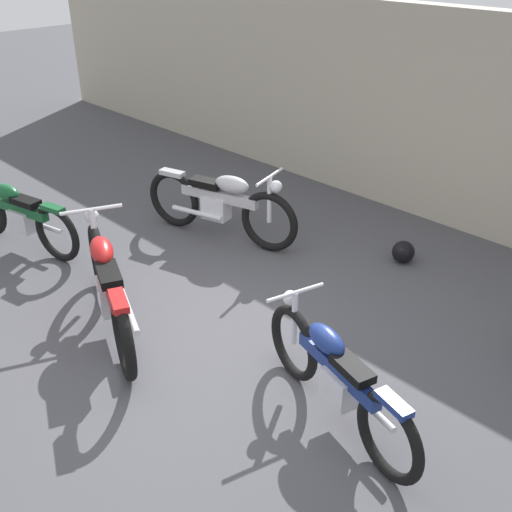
% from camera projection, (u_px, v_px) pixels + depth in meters
% --- Properties ---
extents(ground_plane, '(40.00, 40.00, 0.00)m').
position_uv_depth(ground_plane, '(214.00, 348.00, 5.68)').
color(ground_plane, '#47474C').
extents(building_wall, '(18.00, 0.30, 2.67)m').
position_uv_depth(building_wall, '(455.00, 121.00, 7.56)').
color(building_wall, '#B2A893').
rests_on(building_wall, ground_plane).
extents(helmet, '(0.27, 0.27, 0.27)m').
position_uv_depth(helmet, '(403.00, 252.00, 7.07)').
color(helmet, black).
rests_on(helmet, ground_plane).
extents(motorcycle_blue, '(1.88, 0.74, 0.87)m').
position_uv_depth(motorcycle_blue, '(336.00, 376.00, 4.69)').
color(motorcycle_blue, black).
rests_on(motorcycle_blue, ground_plane).
extents(motorcycle_silver, '(2.11, 0.82, 0.97)m').
position_uv_depth(motorcycle_silver, '(221.00, 204.00, 7.46)').
color(motorcycle_silver, black).
rests_on(motorcycle_silver, ground_plane).
extents(motorcycle_green, '(1.95, 0.68, 0.89)m').
position_uv_depth(motorcycle_green, '(19.00, 215.00, 7.28)').
color(motorcycle_green, black).
rests_on(motorcycle_green, ground_plane).
extents(motorcycle_red, '(2.07, 1.07, 1.00)m').
position_uv_depth(motorcycle_red, '(108.00, 286.00, 5.74)').
color(motorcycle_red, black).
rests_on(motorcycle_red, ground_plane).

